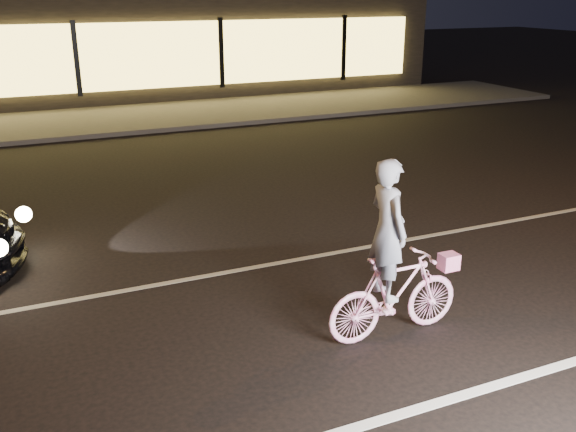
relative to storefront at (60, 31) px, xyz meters
name	(u,v)px	position (x,y,z in m)	size (l,w,h in m)	color
ground	(268,349)	(0.00, -18.97, -2.15)	(90.00, 90.00, 0.00)	black
lane_stripe_far	(210,275)	(0.00, -16.97, -2.14)	(60.00, 0.10, 0.01)	gray
sidewalk	(91,121)	(0.00, -5.97, -2.09)	(30.00, 4.00, 0.12)	#383533
storefront	(60,31)	(0.00, 0.00, 0.00)	(25.40, 8.42, 4.20)	black
cyclist	(393,276)	(1.32, -19.24, -1.44)	(1.59, 0.55, 2.00)	#F94CA2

